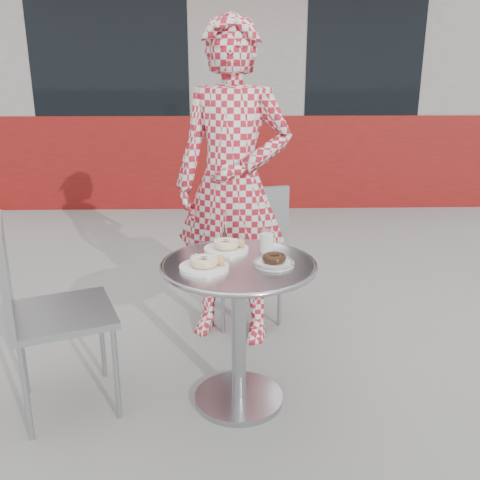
{
  "coord_description": "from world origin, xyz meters",
  "views": [
    {
      "loc": [
        -0.03,
        -2.13,
        1.48
      ],
      "look_at": [
        0.03,
        0.12,
        0.75
      ],
      "focal_mm": 40.0,
      "sensor_mm": 36.0,
      "label": 1
    }
  ],
  "objects_px": {
    "seated_person": "(232,186)",
    "plate_far": "(227,246)",
    "chair_left": "(63,352)",
    "plate_near": "(205,264)",
    "chair_far": "(244,278)",
    "plate_checker": "(274,261)",
    "bistro_table": "(239,299)",
    "milk_cup": "(267,242)"
  },
  "relations": [
    {
      "from": "seated_person",
      "to": "plate_far",
      "type": "xyz_separation_m",
      "value": [
        -0.03,
        -0.51,
        -0.17
      ]
    },
    {
      "from": "chair_left",
      "to": "plate_near",
      "type": "relative_size",
      "value": 4.35
    },
    {
      "from": "chair_far",
      "to": "plate_near",
      "type": "xyz_separation_m",
      "value": [
        -0.19,
        -0.94,
        0.44
      ]
    },
    {
      "from": "plate_far",
      "to": "plate_checker",
      "type": "bearing_deg",
      "value": -42.87
    },
    {
      "from": "bistro_table",
      "to": "chair_far",
      "type": "relative_size",
      "value": 0.8
    },
    {
      "from": "bistro_table",
      "to": "plate_checker",
      "type": "bearing_deg",
      "value": -8.72
    },
    {
      "from": "plate_checker",
      "to": "plate_far",
      "type": "bearing_deg",
      "value": 137.13
    },
    {
      "from": "plate_near",
      "to": "milk_cup",
      "type": "height_order",
      "value": "milk_cup"
    },
    {
      "from": "chair_far",
      "to": "plate_far",
      "type": "bearing_deg",
      "value": 67.1
    },
    {
      "from": "chair_left",
      "to": "milk_cup",
      "type": "xyz_separation_m",
      "value": [
        0.91,
        0.16,
        0.45
      ]
    },
    {
      "from": "chair_far",
      "to": "milk_cup",
      "type": "xyz_separation_m",
      "value": [
        0.08,
        -0.73,
        0.47
      ]
    },
    {
      "from": "seated_person",
      "to": "plate_checker",
      "type": "distance_m",
      "value": 0.74
    },
    {
      "from": "seated_person",
      "to": "plate_checker",
      "type": "bearing_deg",
      "value": -59.63
    },
    {
      "from": "seated_person",
      "to": "milk_cup",
      "type": "relative_size",
      "value": 17.0
    },
    {
      "from": "milk_cup",
      "to": "chair_far",
      "type": "bearing_deg",
      "value": 96.18
    },
    {
      "from": "seated_person",
      "to": "plate_far",
      "type": "height_order",
      "value": "seated_person"
    },
    {
      "from": "bistro_table",
      "to": "plate_far",
      "type": "distance_m",
      "value": 0.25
    },
    {
      "from": "bistro_table",
      "to": "chair_far",
      "type": "distance_m",
      "value": 0.91
    },
    {
      "from": "chair_far",
      "to": "plate_far",
      "type": "xyz_separation_m",
      "value": [
        -0.1,
        -0.71,
        0.44
      ]
    },
    {
      "from": "chair_far",
      "to": "chair_left",
      "type": "distance_m",
      "value": 1.22
    },
    {
      "from": "seated_person",
      "to": "plate_checker",
      "type": "xyz_separation_m",
      "value": [
        0.17,
        -0.7,
        -0.17
      ]
    },
    {
      "from": "plate_near",
      "to": "chair_far",
      "type": "bearing_deg",
      "value": 78.38
    },
    {
      "from": "chair_far",
      "to": "milk_cup",
      "type": "relative_size",
      "value": 8.37
    },
    {
      "from": "chair_far",
      "to": "milk_cup",
      "type": "height_order",
      "value": "chair_far"
    },
    {
      "from": "seated_person",
      "to": "chair_far",
      "type": "bearing_deg",
      "value": 87.88
    },
    {
      "from": "chair_left",
      "to": "plate_checker",
      "type": "xyz_separation_m",
      "value": [
        0.93,
        -0.0,
        0.42
      ]
    },
    {
      "from": "milk_cup",
      "to": "bistro_table",
      "type": "bearing_deg",
      "value": -132.54
    },
    {
      "from": "bistro_table",
      "to": "plate_near",
      "type": "relative_size",
      "value": 3.32
    },
    {
      "from": "plate_near",
      "to": "plate_checker",
      "type": "height_order",
      "value": "plate_near"
    },
    {
      "from": "seated_person",
      "to": "plate_far",
      "type": "distance_m",
      "value": 0.54
    },
    {
      "from": "seated_person",
      "to": "plate_checker",
      "type": "relative_size",
      "value": 9.88
    },
    {
      "from": "chair_left",
      "to": "seated_person",
      "type": "xyz_separation_m",
      "value": [
        0.76,
        0.69,
        0.59
      ]
    },
    {
      "from": "plate_far",
      "to": "milk_cup",
      "type": "distance_m",
      "value": 0.18
    },
    {
      "from": "bistro_table",
      "to": "plate_far",
      "type": "bearing_deg",
      "value": 107.15
    },
    {
      "from": "bistro_table",
      "to": "milk_cup",
      "type": "bearing_deg",
      "value": 47.46
    },
    {
      "from": "chair_left",
      "to": "seated_person",
      "type": "height_order",
      "value": "seated_person"
    },
    {
      "from": "bistro_table",
      "to": "plate_far",
      "type": "height_order",
      "value": "plate_far"
    },
    {
      "from": "bistro_table",
      "to": "plate_far",
      "type": "relative_size",
      "value": 3.36
    },
    {
      "from": "bistro_table",
      "to": "seated_person",
      "type": "xyz_separation_m",
      "value": [
        -0.02,
        0.67,
        0.35
      ]
    },
    {
      "from": "chair_far",
      "to": "seated_person",
      "type": "height_order",
      "value": "seated_person"
    },
    {
      "from": "plate_near",
      "to": "plate_checker",
      "type": "xyz_separation_m",
      "value": [
        0.29,
        0.04,
        -0.01
      ]
    },
    {
      "from": "plate_checker",
      "to": "milk_cup",
      "type": "bearing_deg",
      "value": 96.19
    }
  ]
}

